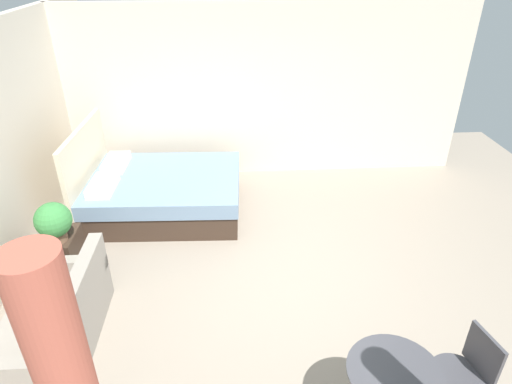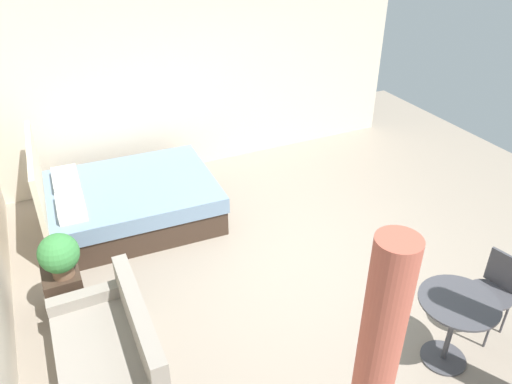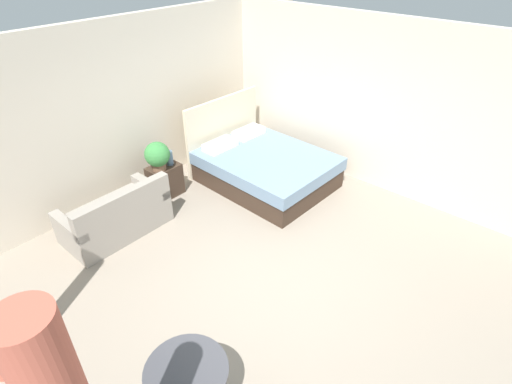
{
  "view_description": "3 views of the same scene",
  "coord_description": "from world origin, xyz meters",
  "px_view_note": "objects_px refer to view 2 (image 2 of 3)",
  "views": [
    {
      "loc": [
        -3.88,
        0.63,
        3.43
      ],
      "look_at": [
        0.72,
        0.33,
        0.85
      ],
      "focal_mm": 30.61,
      "sensor_mm": 36.0,
      "label": 1
    },
    {
      "loc": [
        -3.98,
        2.48,
        3.82
      ],
      "look_at": [
        0.51,
        0.36,
        0.82
      ],
      "focal_mm": 34.69,
      "sensor_mm": 36.0,
      "label": 2
    },
    {
      "loc": [
        -2.93,
        -2.23,
        3.77
      ],
      "look_at": [
        0.31,
        0.56,
        0.97
      ],
      "focal_mm": 28.17,
      "sensor_mm": 36.0,
      "label": 3
    }
  ],
  "objects_px": {
    "potted_plant": "(59,254)",
    "balcony_table": "(454,319)",
    "bed": "(127,202)",
    "vase": "(59,253)",
    "couch": "(112,358)",
    "cafe_chair_near_window": "(495,286)",
    "nightstand": "(65,290)"
  },
  "relations": [
    {
      "from": "couch",
      "to": "cafe_chair_near_window",
      "type": "bearing_deg",
      "value": -105.37
    },
    {
      "from": "bed",
      "to": "couch",
      "type": "xyz_separation_m",
      "value": [
        -2.49,
        0.7,
        -0.04
      ]
    },
    {
      "from": "potted_plant",
      "to": "balcony_table",
      "type": "height_order",
      "value": "potted_plant"
    },
    {
      "from": "nightstand",
      "to": "vase",
      "type": "xyz_separation_m",
      "value": [
        0.12,
        -0.03,
        0.39
      ]
    },
    {
      "from": "bed",
      "to": "nightstand",
      "type": "distance_m",
      "value": 1.69
    },
    {
      "from": "balcony_table",
      "to": "cafe_chair_near_window",
      "type": "xyz_separation_m",
      "value": [
        0.14,
        -0.67,
        0.02
      ]
    },
    {
      "from": "vase",
      "to": "balcony_table",
      "type": "height_order",
      "value": "vase"
    },
    {
      "from": "potted_plant",
      "to": "cafe_chair_near_window",
      "type": "xyz_separation_m",
      "value": [
        -1.98,
        -3.78,
        -0.26
      ]
    },
    {
      "from": "couch",
      "to": "vase",
      "type": "bearing_deg",
      "value": 10.85
    },
    {
      "from": "potted_plant",
      "to": "cafe_chair_near_window",
      "type": "height_order",
      "value": "potted_plant"
    },
    {
      "from": "balcony_table",
      "to": "cafe_chair_near_window",
      "type": "distance_m",
      "value": 0.68
    },
    {
      "from": "vase",
      "to": "balcony_table",
      "type": "distance_m",
      "value": 3.9
    },
    {
      "from": "nightstand",
      "to": "potted_plant",
      "type": "xyz_separation_m",
      "value": [
        -0.1,
        -0.03,
        0.53
      ]
    },
    {
      "from": "bed",
      "to": "vase",
      "type": "xyz_separation_m",
      "value": [
        -1.27,
        0.93,
        0.35
      ]
    },
    {
      "from": "nightstand",
      "to": "potted_plant",
      "type": "relative_size",
      "value": 1.16
    },
    {
      "from": "bed",
      "to": "cafe_chair_near_window",
      "type": "xyz_separation_m",
      "value": [
        -3.46,
        -2.85,
        0.23
      ]
    },
    {
      "from": "cafe_chair_near_window",
      "to": "vase",
      "type": "bearing_deg",
      "value": 59.86
    },
    {
      "from": "potted_plant",
      "to": "vase",
      "type": "relative_size",
      "value": 1.98
    },
    {
      "from": "bed",
      "to": "potted_plant",
      "type": "bearing_deg",
      "value": 147.97
    },
    {
      "from": "cafe_chair_near_window",
      "to": "couch",
      "type": "bearing_deg",
      "value": 74.63
    },
    {
      "from": "couch",
      "to": "potted_plant",
      "type": "xyz_separation_m",
      "value": [
        1.0,
        0.23,
        0.53
      ]
    },
    {
      "from": "couch",
      "to": "nightstand",
      "type": "height_order",
      "value": "couch"
    },
    {
      "from": "nightstand",
      "to": "balcony_table",
      "type": "bearing_deg",
      "value": -125.17
    },
    {
      "from": "nightstand",
      "to": "balcony_table",
      "type": "distance_m",
      "value": 3.86
    },
    {
      "from": "potted_plant",
      "to": "balcony_table",
      "type": "distance_m",
      "value": 3.78
    },
    {
      "from": "couch",
      "to": "balcony_table",
      "type": "distance_m",
      "value": 3.1
    },
    {
      "from": "vase",
      "to": "nightstand",
      "type": "bearing_deg",
      "value": 164.66
    },
    {
      "from": "bed",
      "to": "balcony_table",
      "type": "xyz_separation_m",
      "value": [
        -3.61,
        -2.18,
        0.21
      ]
    },
    {
      "from": "bed",
      "to": "balcony_table",
      "type": "relative_size",
      "value": 3.0
    },
    {
      "from": "nightstand",
      "to": "balcony_table",
      "type": "height_order",
      "value": "balcony_table"
    },
    {
      "from": "potted_plant",
      "to": "balcony_table",
      "type": "bearing_deg",
      "value": -124.22
    },
    {
      "from": "balcony_table",
      "to": "bed",
      "type": "bearing_deg",
      "value": 31.2
    }
  ]
}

